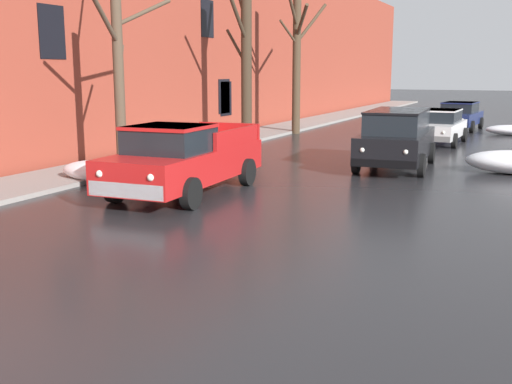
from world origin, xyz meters
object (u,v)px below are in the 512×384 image
bare_tree_second_along_sidewalk (119,68)px  bare_tree_far_down_block (297,51)px  sedan_darkblue_parked_far_down_block (459,115)px  pickup_truck_red_approaching_near_lane (183,159)px  suv_black_parked_kerbside_close (397,137)px  bare_tree_mid_block (246,53)px  sedan_white_parked_kerbside_mid (440,126)px

bare_tree_second_along_sidewalk → bare_tree_far_down_block: size_ratio=0.91×
bare_tree_far_down_block → sedan_darkblue_parked_far_down_block: bare_tree_far_down_block is taller
bare_tree_second_along_sidewalk → pickup_truck_red_approaching_near_lane: bare_tree_second_along_sidewalk is taller
pickup_truck_red_approaching_near_lane → suv_black_parked_kerbside_close: size_ratio=1.11×
bare_tree_far_down_block → suv_black_parked_kerbside_close: bare_tree_far_down_block is taller
bare_tree_far_down_block → sedan_darkblue_parked_far_down_block: size_ratio=1.72×
bare_tree_mid_block → suv_black_parked_kerbside_close: 8.08m
suv_black_parked_kerbside_close → sedan_white_parked_kerbside_mid: bearing=88.3°
bare_tree_second_along_sidewalk → pickup_truck_red_approaching_near_lane: size_ratio=1.24×
suv_black_parked_kerbside_close → sedan_white_parked_kerbside_mid: suv_black_parked_kerbside_close is taller
bare_tree_second_along_sidewalk → sedan_darkblue_parked_far_down_block: bare_tree_second_along_sidewalk is taller
suv_black_parked_kerbside_close → sedan_white_parked_kerbside_mid: (0.22, 7.38, -0.24)m
sedan_white_parked_kerbside_mid → pickup_truck_red_approaching_near_lane: bearing=-106.4°
pickup_truck_red_approaching_near_lane → sedan_darkblue_parked_far_down_block: bearing=78.9°
bare_tree_mid_block → pickup_truck_red_approaching_near_lane: bearing=-73.1°
pickup_truck_red_approaching_near_lane → suv_black_parked_kerbside_close: (3.86, 6.45, 0.11)m
bare_tree_second_along_sidewalk → bare_tree_far_down_block: bearing=89.9°
bare_tree_mid_block → bare_tree_far_down_block: size_ratio=0.95×
sedan_white_parked_kerbside_mid → sedan_darkblue_parked_far_down_block: same height
bare_tree_mid_block → suv_black_parked_kerbside_close: bare_tree_mid_block is taller
sedan_white_parked_kerbside_mid → sedan_darkblue_parked_far_down_block: 6.80m
bare_tree_mid_block → sedan_darkblue_parked_far_down_block: size_ratio=1.64×
pickup_truck_red_approaching_near_lane → bare_tree_far_down_block: bearing=100.7°
bare_tree_second_along_sidewalk → suv_black_parked_kerbside_close: bearing=36.3°
bare_tree_far_down_block → suv_black_parked_kerbside_close: (6.75, -8.86, -2.95)m
bare_tree_mid_block → sedan_white_parked_kerbside_mid: 8.65m
bare_tree_far_down_block → bare_tree_mid_block: bearing=-90.9°
bare_tree_far_down_block → sedan_white_parked_kerbside_mid: bearing=-12.0°
suv_black_parked_kerbside_close → sedan_white_parked_kerbside_mid: size_ratio=1.12×
bare_tree_second_along_sidewalk → pickup_truck_red_approaching_near_lane: bearing=-26.8°
bare_tree_mid_block → bare_tree_far_down_block: 5.52m
bare_tree_far_down_block → sedan_darkblue_parked_far_down_block: bearing=37.5°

